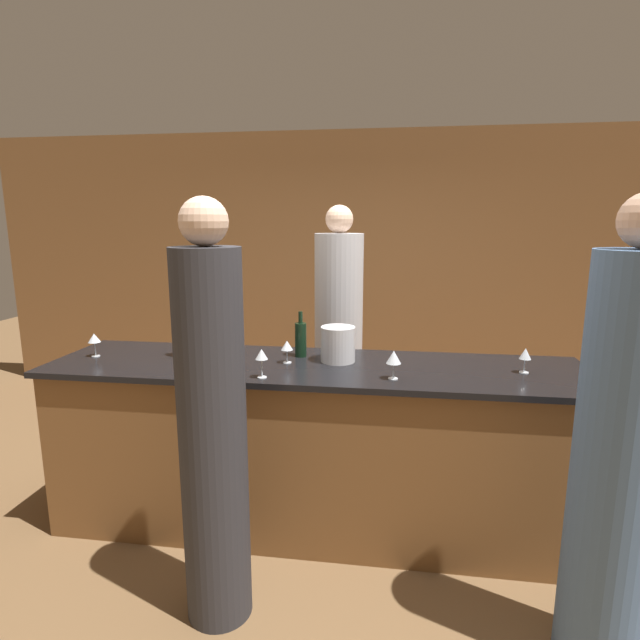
{
  "coord_description": "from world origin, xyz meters",
  "views": [
    {
      "loc": [
        0.44,
        -2.82,
        1.87
      ],
      "look_at": [
        0.02,
        0.1,
        1.29
      ],
      "focal_mm": 28.0,
      "sensor_mm": 36.0,
      "label": 1
    }
  ],
  "objects_px": {
    "wine_bottle_1": "(301,339)",
    "wine_bottle_0": "(180,340)",
    "guest_1": "(618,461)",
    "bartender": "(338,348)",
    "guest_0": "(213,431)",
    "ice_bucket": "(338,344)"
  },
  "relations": [
    {
      "from": "guest_1",
      "to": "wine_bottle_1",
      "type": "relative_size",
      "value": 6.92
    },
    {
      "from": "bartender",
      "to": "guest_0",
      "type": "height_order",
      "value": "bartender"
    },
    {
      "from": "guest_1",
      "to": "guest_0",
      "type": "bearing_deg",
      "value": 178.96
    },
    {
      "from": "guest_0",
      "to": "wine_bottle_0",
      "type": "relative_size",
      "value": 7.33
    },
    {
      "from": "bartender",
      "to": "ice_bucket",
      "type": "relative_size",
      "value": 9.33
    },
    {
      "from": "wine_bottle_0",
      "to": "ice_bucket",
      "type": "relative_size",
      "value": 1.26
    },
    {
      "from": "bartender",
      "to": "guest_1",
      "type": "xyz_separation_m",
      "value": [
        1.31,
        -1.67,
        -0.0
      ]
    },
    {
      "from": "guest_0",
      "to": "guest_1",
      "type": "xyz_separation_m",
      "value": [
        1.71,
        -0.03,
        -0.01
      ]
    },
    {
      "from": "guest_0",
      "to": "guest_1",
      "type": "relative_size",
      "value": 1.0
    },
    {
      "from": "wine_bottle_0",
      "to": "wine_bottle_1",
      "type": "bearing_deg",
      "value": 8.08
    },
    {
      "from": "bartender",
      "to": "guest_0",
      "type": "relative_size",
      "value": 1.01
    },
    {
      "from": "bartender",
      "to": "wine_bottle_0",
      "type": "height_order",
      "value": "bartender"
    },
    {
      "from": "bartender",
      "to": "wine_bottle_1",
      "type": "bearing_deg",
      "value": 76.45
    },
    {
      "from": "guest_1",
      "to": "bartender",
      "type": "bearing_deg",
      "value": 128.21
    },
    {
      "from": "ice_bucket",
      "to": "guest_0",
      "type": "bearing_deg",
      "value": -118.83
    },
    {
      "from": "bartender",
      "to": "wine_bottle_0",
      "type": "distance_m",
      "value": 1.23
    },
    {
      "from": "guest_1",
      "to": "wine_bottle_0",
      "type": "height_order",
      "value": "guest_1"
    },
    {
      "from": "bartender",
      "to": "ice_bucket",
      "type": "xyz_separation_m",
      "value": [
        0.08,
        -0.76,
        0.22
      ]
    },
    {
      "from": "wine_bottle_0",
      "to": "wine_bottle_1",
      "type": "xyz_separation_m",
      "value": [
        0.75,
        0.11,
        0.01
      ]
    },
    {
      "from": "wine_bottle_1",
      "to": "wine_bottle_0",
      "type": "bearing_deg",
      "value": -171.92
    },
    {
      "from": "guest_1",
      "to": "wine_bottle_0",
      "type": "distance_m",
      "value": 2.4
    },
    {
      "from": "guest_0",
      "to": "bartender",
      "type": "bearing_deg",
      "value": 76.23
    }
  ]
}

